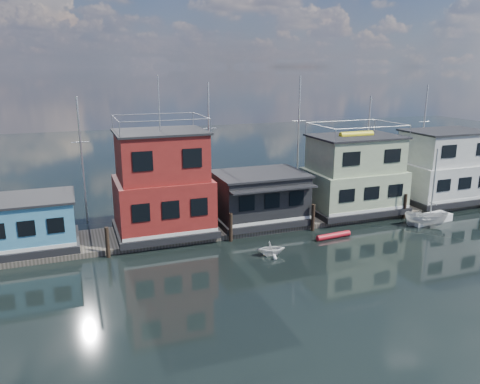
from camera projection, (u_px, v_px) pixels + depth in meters
name	position (u px, v px, depth m)	size (l,w,h in m)	color
ground	(342.00, 284.00, 28.48)	(160.00, 160.00, 0.00)	black
dock	(265.00, 222.00, 39.31)	(48.00, 5.00, 0.40)	#595147
houseboat_blue	(29.00, 223.00, 32.79)	(6.40, 4.90, 3.66)	black
houseboat_red	(163.00, 185.00, 35.47)	(7.40, 5.90, 11.86)	black
houseboat_dark	(260.00, 197.00, 38.55)	(7.40, 6.10, 4.06)	black
houseboat_green	(354.00, 175.00, 41.27)	(8.40, 5.90, 7.03)	black
houseboat_white	(444.00, 167.00, 44.61)	(8.40, 5.90, 6.66)	black
pilings	(275.00, 222.00, 36.43)	(42.28, 0.28, 2.20)	#2D2116
background_masts	(287.00, 145.00, 44.95)	(36.40, 0.16, 12.00)	silver
red_kayak	(333.00, 236.00, 36.03)	(0.43, 0.43, 2.95)	red
motorboat	(426.00, 219.00, 38.58)	(1.29, 3.42, 1.32)	silver
day_sailer	(430.00, 218.00, 39.79)	(4.12, 1.76, 6.31)	white
dinghy_white	(271.00, 248.00, 32.67)	(1.71, 1.98, 1.04)	white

